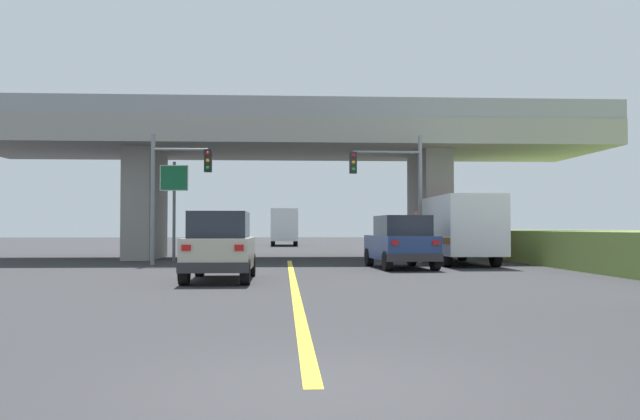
% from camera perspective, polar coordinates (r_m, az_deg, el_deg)
% --- Properties ---
extents(ground, '(160.00, 160.00, 0.00)m').
position_cam_1_polar(ground, '(34.93, -2.64, -4.07)').
color(ground, '#2B2B2D').
extents(overpass_bridge, '(31.60, 8.43, 7.59)m').
position_cam_1_polar(overpass_bridge, '(35.12, -2.63, 4.92)').
color(overpass_bridge, gray).
rests_on(overpass_bridge, ground).
extents(lane_divider_stripe, '(0.20, 25.57, 0.01)m').
position_cam_1_polar(lane_divider_stripe, '(19.34, -2.25, -6.10)').
color(lane_divider_stripe, yellow).
rests_on(lane_divider_stripe, ground).
extents(suv_lead, '(1.90, 4.57, 2.02)m').
position_cam_1_polar(suv_lead, '(20.14, -8.39, -3.03)').
color(suv_lead, '#B7B29E').
rests_on(suv_lead, ground).
extents(suv_crossing, '(2.33, 4.53, 2.02)m').
position_cam_1_polar(suv_crossing, '(26.11, 6.83, -2.69)').
color(suv_crossing, navy).
rests_on(suv_crossing, ground).
extents(box_truck, '(2.33, 7.42, 2.87)m').
position_cam_1_polar(box_truck, '(29.68, 11.48, -1.51)').
color(box_truck, red).
rests_on(box_truck, ground).
extents(traffic_signal_nearside, '(3.26, 0.36, 5.68)m').
position_cam_1_polar(traffic_signal_nearside, '(30.29, 6.45, 2.34)').
color(traffic_signal_nearside, slate).
rests_on(traffic_signal_nearside, ground).
extents(traffic_signal_farside, '(2.57, 0.36, 5.54)m').
position_cam_1_polar(traffic_signal_farside, '(29.31, -12.31, 2.31)').
color(traffic_signal_farside, slate).
rests_on(traffic_signal_farside, ground).
extents(highway_sign, '(1.31, 0.17, 4.65)m').
position_cam_1_polar(highway_sign, '(32.28, -12.19, 1.70)').
color(highway_sign, '#56595E').
rests_on(highway_sign, ground).
extents(semi_truck_distant, '(2.33, 7.51, 3.23)m').
position_cam_1_polar(semi_truck_distant, '(60.33, -3.02, -1.40)').
color(semi_truck_distant, silver).
rests_on(semi_truck_distant, ground).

